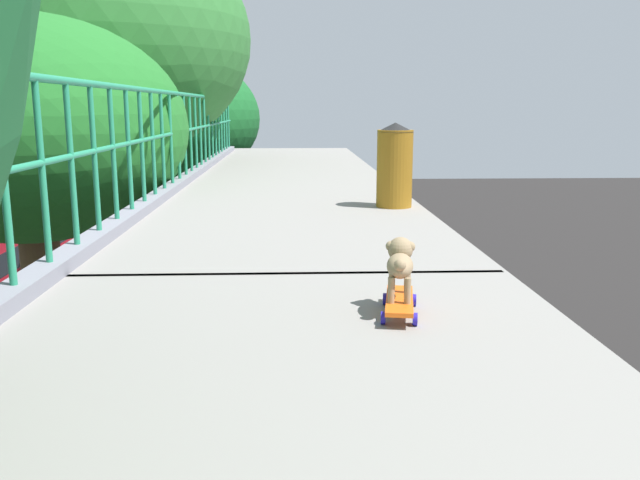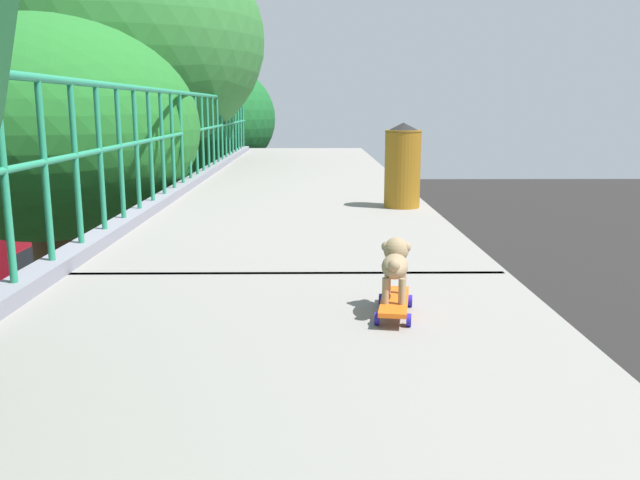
{
  "view_description": "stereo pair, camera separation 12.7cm",
  "coord_description": "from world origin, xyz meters",
  "px_view_note": "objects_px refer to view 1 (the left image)",
  "views": [
    {
      "loc": [
        1.36,
        -2.86,
        6.83
      ],
      "look_at": [
        1.54,
        1.51,
        5.94
      ],
      "focal_mm": 36.98,
      "sensor_mm": 36.0,
      "label": 1
    },
    {
      "loc": [
        1.48,
        -2.87,
        6.83
      ],
      "look_at": [
        1.54,
        1.51,
        5.94
      ],
      "focal_mm": 36.98,
      "sensor_mm": 36.0,
      "label": 2
    }
  ],
  "objects_px": {
    "city_bus": "(23,248)",
    "litter_bin": "(395,164)",
    "toy_skateboard": "(399,302)",
    "small_dog": "(400,261)"
  },
  "relations": [
    {
      "from": "city_bus",
      "to": "litter_bin",
      "type": "height_order",
      "value": "litter_bin"
    },
    {
      "from": "city_bus",
      "to": "toy_skateboard",
      "type": "relative_size",
      "value": 19.46
    },
    {
      "from": "city_bus",
      "to": "toy_skateboard",
      "type": "height_order",
      "value": "toy_skateboard"
    },
    {
      "from": "litter_bin",
      "to": "small_dog",
      "type": "bearing_deg",
      "value": -98.2
    },
    {
      "from": "city_bus",
      "to": "small_dog",
      "type": "relative_size",
      "value": 27.27
    },
    {
      "from": "small_dog",
      "to": "litter_bin",
      "type": "height_order",
      "value": "litter_bin"
    },
    {
      "from": "toy_skateboard",
      "to": "litter_bin",
      "type": "xyz_separation_m",
      "value": [
        0.56,
        3.88,
        0.4
      ]
    },
    {
      "from": "toy_skateboard",
      "to": "litter_bin",
      "type": "height_order",
      "value": "litter_bin"
    },
    {
      "from": "small_dog",
      "to": "litter_bin",
      "type": "bearing_deg",
      "value": 81.8
    },
    {
      "from": "city_bus",
      "to": "litter_bin",
      "type": "xyz_separation_m",
      "value": [
        11.1,
        -16.89,
        4.47
      ]
    }
  ]
}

